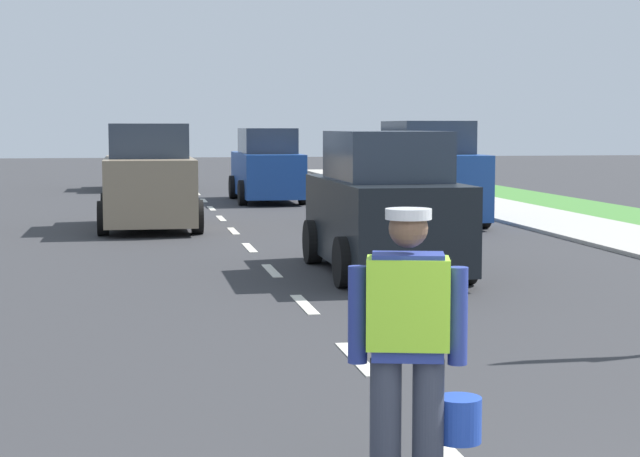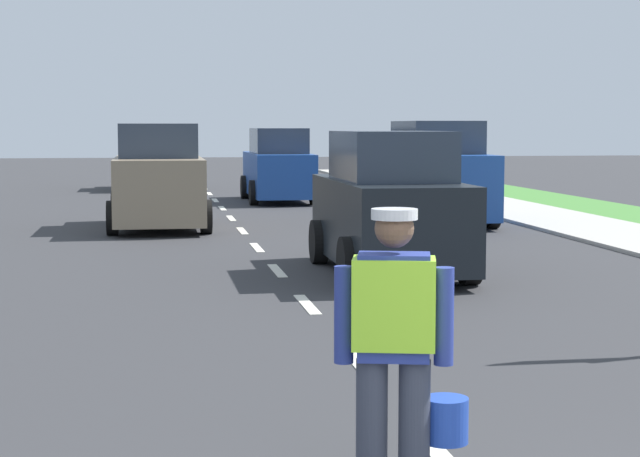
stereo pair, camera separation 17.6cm
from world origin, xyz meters
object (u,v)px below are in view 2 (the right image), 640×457
at_px(road_worker, 398,340).
at_px(car_parked_far, 435,176).
at_px(car_oncoming_third, 150,161).
at_px(car_oncoming_second, 158,180).
at_px(car_outgoing_far, 278,168).
at_px(car_outgoing_ahead, 389,208).

relative_size(road_worker, car_parked_far, 0.40).
xyz_separation_m(road_worker, car_oncoming_third, (-1.36, 30.50, 0.04)).
bearing_deg(car_oncoming_second, car_outgoing_far, 65.47).
bearing_deg(car_oncoming_third, car_oncoming_second, -89.32).
xyz_separation_m(road_worker, car_oncoming_second, (-1.20, 16.51, 0.08)).
relative_size(road_worker, car_oncoming_third, 0.43).
height_order(road_worker, car_oncoming_second, car_oncoming_second).
xyz_separation_m(road_worker, car_outgoing_far, (2.21, 23.97, 0.03)).
relative_size(car_parked_far, car_oncoming_second, 1.03).
bearing_deg(car_parked_far, road_worker, -106.01).
bearing_deg(car_oncoming_second, road_worker, -85.86).
bearing_deg(car_outgoing_ahead, car_outgoing_far, 89.31).
relative_size(car_outgoing_far, car_oncoming_third, 1.12).
distance_m(road_worker, car_oncoming_third, 30.53).
bearing_deg(road_worker, car_outgoing_ahead, 77.44).
distance_m(car_outgoing_far, car_oncoming_third, 7.44).
relative_size(car_outgoing_ahead, car_outgoing_far, 0.93).
bearing_deg(car_outgoing_ahead, car_oncoming_second, 113.55).
bearing_deg(road_worker, car_outgoing_far, 84.74).
bearing_deg(car_outgoing_far, car_outgoing_ahead, -90.69).
bearing_deg(road_worker, car_oncoming_third, 92.56).
relative_size(car_oncoming_second, car_oncoming_third, 1.04).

